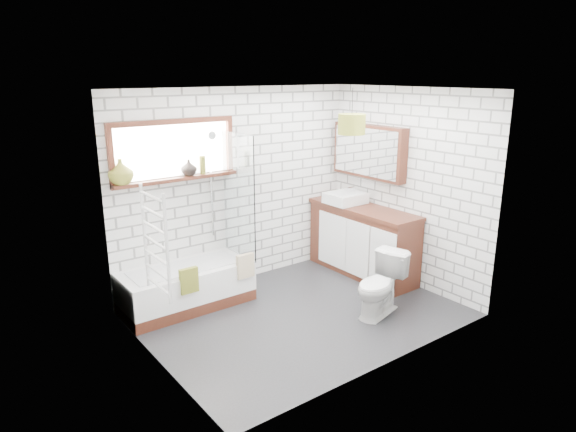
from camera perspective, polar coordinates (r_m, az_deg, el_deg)
floor at (r=5.98m, az=1.38°, el=-10.87°), size 3.40×2.60×0.01m
ceiling at (r=5.34m, az=1.56°, el=13.94°), size 3.40×2.60×0.01m
wall_back at (r=6.57m, az=-5.62°, el=3.18°), size 3.40×0.01×2.50m
wall_front at (r=4.62m, az=11.57°, el=-2.54°), size 3.40×0.01×2.50m
wall_left at (r=4.71m, az=-15.06°, el=-2.43°), size 0.01×2.60×2.50m
wall_right at (r=6.69m, az=13.01°, el=3.08°), size 0.01×2.60×2.50m
window at (r=6.04m, az=-12.48°, el=7.08°), size 1.52×0.16×0.68m
towel_radiator at (r=4.74m, az=-14.52°, el=-2.90°), size 0.06×0.52×1.00m
mirror_cabinet at (r=6.95m, az=8.97°, el=7.11°), size 0.16×1.20×0.70m
shower_riser at (r=6.32m, az=-8.53°, el=3.50°), size 0.02×0.02×1.30m
bathtub at (r=6.18m, az=-11.19°, el=-7.73°), size 1.51×0.67×0.49m
shower_screen at (r=6.19m, az=-5.57°, el=2.28°), size 0.02×0.72×1.50m
towel_green at (r=5.76m, az=-10.95°, el=-7.05°), size 0.21×0.06×0.29m
towel_beige at (r=6.08m, az=-4.78°, el=-5.55°), size 0.22×0.06×0.29m
vanity at (r=7.01m, az=8.29°, el=-2.72°), size 0.53×1.65×0.94m
basin at (r=7.02m, az=6.39°, el=2.00°), size 0.49×0.43×0.14m
tap at (r=7.11m, az=7.35°, el=2.65°), size 0.04×0.04×0.16m
toilet at (r=5.92m, az=10.19°, el=-7.57°), size 0.56×0.77×0.71m
vase_olive at (r=5.81m, az=-18.08°, el=4.52°), size 0.29×0.29×0.28m
vase_dark at (r=6.11m, az=-10.94°, el=5.13°), size 0.19×0.19×0.19m
bottle at (r=6.19m, az=-9.46°, el=5.44°), size 0.07×0.07×0.21m
pendant at (r=5.92m, az=7.09°, el=10.09°), size 0.31×0.31×0.23m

